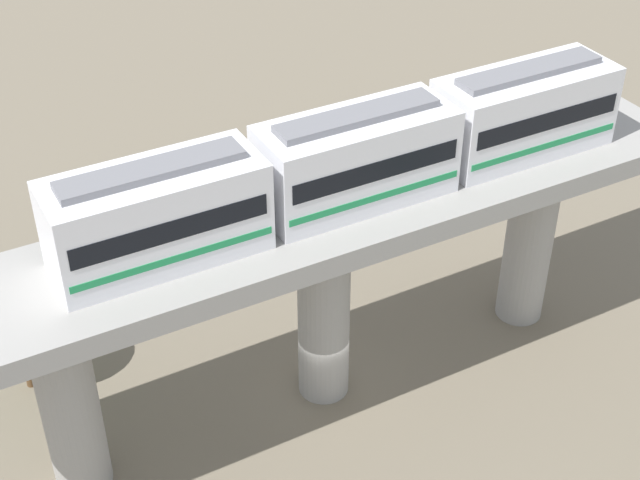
{
  "coord_description": "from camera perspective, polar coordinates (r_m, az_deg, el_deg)",
  "views": [
    {
      "loc": [
        -22.89,
        12.65,
        25.51
      ],
      "look_at": [
        2.5,
        -1.21,
        4.95
      ],
      "focal_mm": 52.85,
      "sensor_mm": 36.0,
      "label": 1
    }
  ],
  "objects": [
    {
      "name": "parked_car_orange",
      "position": [
        48.07,
        1.66,
        4.37
      ],
      "size": [
        2.29,
        4.39,
        1.76
      ],
      "rotation": [
        0.0,
        0.0,
        -0.12
      ],
      "color": "orange",
      "rests_on": "ground"
    },
    {
      "name": "ground_plane",
      "position": [
        36.53,
        0.21,
        -8.89
      ],
      "size": [
        120.0,
        120.0,
        0.0
      ],
      "primitive_type": "plane",
      "color": "#706654"
    },
    {
      "name": "train",
      "position": [
        31.03,
        2.22,
        4.94
      ],
      "size": [
        2.64,
        20.5,
        3.24
      ],
      "color": "white",
      "rests_on": "viaduct"
    },
    {
      "name": "viaduct",
      "position": [
        32.51,
        0.24,
        -1.05
      ],
      "size": [
        5.2,
        28.85,
        8.25
      ],
      "color": "#999691",
      "rests_on": "ground"
    },
    {
      "name": "parked_car_black",
      "position": [
        42.82,
        -13.92,
        -1.14
      ],
      "size": [
        2.36,
        4.41,
        1.76
      ],
      "rotation": [
        0.0,
        0.0,
        -0.14
      ],
      "color": "black",
      "rests_on": "ground"
    },
    {
      "name": "tree_near_viaduct",
      "position": [
        36.01,
        -18.0,
        -4.25
      ],
      "size": [
        2.99,
        2.99,
        5.07
      ],
      "color": "brown",
      "rests_on": "ground"
    }
  ]
}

